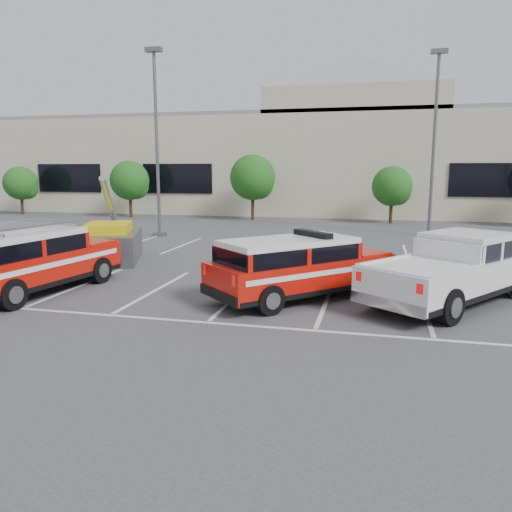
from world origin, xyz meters
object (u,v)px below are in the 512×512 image
(tree_mid_right, at_px, (393,188))
(tree_far_left, at_px, (22,184))
(light_pole_left, at_px, (157,143))
(convention_building, at_px, (335,158))
(fire_chief_suv, at_px, (300,272))
(tree_left, at_px, (131,182))
(white_pickup, at_px, (456,275))
(light_pole_mid, at_px, (434,144))
(ladder_suv, at_px, (32,265))
(tree_mid_left, at_px, (254,179))
(utility_rig, at_px, (105,244))

(tree_mid_right, bearing_deg, tree_far_left, 180.00)
(tree_far_left, xyz_separation_m, light_pole_left, (16.91, -10.05, 2.68))
(convention_building, height_order, tree_mid_right, convention_building)
(convention_building, bearing_deg, fire_chief_suv, -86.95)
(tree_left, distance_m, fire_chief_suv, 27.72)
(tree_left, distance_m, white_pickup, 30.15)
(light_pole_mid, relative_size, ladder_suv, 1.75)
(tree_left, bearing_deg, convention_building, 33.05)
(tree_left, height_order, tree_mid_left, tree_mid_left)
(white_pickup, distance_m, ladder_suv, 12.74)
(tree_far_left, distance_m, tree_mid_left, 20.01)
(tree_mid_left, height_order, white_pickup, tree_mid_left)
(ladder_suv, relative_size, utility_rig, 1.20)
(convention_building, xyz_separation_m, tree_mid_left, (-5.09, -9.82, -1.68))
(light_pole_left, bearing_deg, ladder_suv, -82.56)
(tree_far_left, relative_size, fire_chief_suv, 0.73)
(tree_mid_right, relative_size, light_pole_left, 0.39)
(convention_building, xyz_separation_m, tree_left, (-15.09, -9.82, -1.95))
(tree_mid_left, relative_size, utility_rig, 0.99)
(light_pole_mid, bearing_deg, fire_chief_suv, -107.84)
(tree_left, relative_size, white_pickup, 0.68)
(light_pole_mid, bearing_deg, ladder_suv, -127.68)
(fire_chief_suv, height_order, utility_rig, utility_rig)
(fire_chief_suv, bearing_deg, tree_left, 171.25)
(convention_building, bearing_deg, tree_mid_right, -63.43)
(tree_left, distance_m, tree_mid_right, 20.00)
(white_pickup, bearing_deg, tree_far_left, -177.59)
(light_pole_mid, distance_m, utility_rig, 18.76)
(fire_chief_suv, bearing_deg, white_pickup, 52.28)
(tree_mid_right, distance_m, light_pole_left, 16.72)
(tree_far_left, xyz_separation_m, ladder_suv, (18.63, -23.24, -1.62))
(white_pickup, bearing_deg, tree_mid_right, 130.01)
(light_pole_mid, bearing_deg, tree_mid_left, 153.08)
(tree_left, height_order, utility_rig, tree_left)
(white_pickup, height_order, ladder_suv, ladder_suv)
(convention_building, height_order, utility_rig, convention_building)
(utility_rig, bearing_deg, convention_building, 54.21)
(fire_chief_suv, bearing_deg, tree_mid_right, 125.54)
(light_pole_mid, relative_size, fire_chief_suv, 1.87)
(tree_mid_right, bearing_deg, convention_building, 116.57)
(convention_building, height_order, tree_far_left, convention_building)
(tree_mid_left, height_order, light_pole_mid, light_pole_mid)
(light_pole_left, distance_m, fire_chief_suv, 16.09)
(light_pole_mid, bearing_deg, tree_far_left, 169.27)
(tree_far_left, bearing_deg, tree_left, 0.00)
(tree_mid_left, distance_m, fire_chief_suv, 23.10)
(tree_left, relative_size, light_pole_left, 0.43)
(tree_mid_left, bearing_deg, light_pole_mid, -26.92)
(convention_building, xyz_separation_m, light_pole_left, (-8.18, -19.86, 0.47))
(light_pole_mid, bearing_deg, white_pickup, -92.57)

